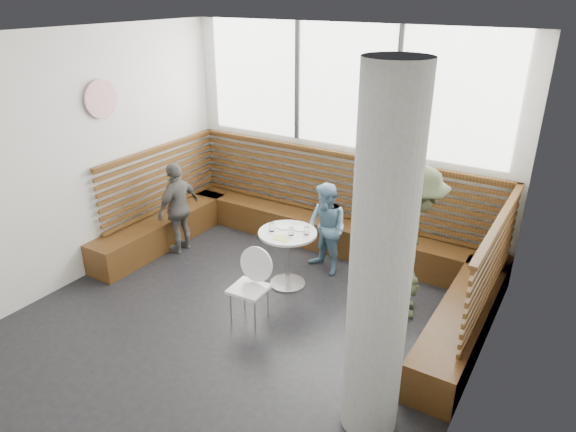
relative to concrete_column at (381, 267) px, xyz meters
The scene contains 15 objects.
room 1.95m from the concrete_column, 161.90° to the left, with size 5.00×5.00×3.20m.
booth 3.24m from the concrete_column, 127.94° to the left, with size 5.00×2.50×1.44m.
concrete_column is the anchor object (origin of this frame).
wall_art 4.48m from the concrete_column, 166.94° to the left, with size 0.50×0.50×0.03m, color white.
cafe_table 2.68m from the concrete_column, 139.15° to the left, with size 0.75×0.75×0.77m.
cafe_chair 2.24m from the concrete_column, 157.45° to the left, with size 0.42×0.42×0.89m.
adult_man 1.99m from the concrete_column, 99.81° to the left, with size 1.20×0.69×1.85m, color #465035.
child_back 2.88m from the concrete_column, 126.30° to the left, with size 0.62×0.48×1.27m, color #6593AF.
child_left 4.18m from the concrete_column, 156.57° to the left, with size 0.80×0.33×1.36m, color #5D5954.
plate_near 2.74m from the concrete_column, 139.14° to the left, with size 0.19×0.19×0.01m, color white.
plate_far 2.64m from the concrete_column, 134.73° to the left, with size 0.20×0.20×0.01m, color white.
glass_left 2.67m from the concrete_column, 143.28° to the left, with size 0.07×0.07×0.11m, color white.
glass_mid 2.49m from the concrete_column, 138.78° to the left, with size 0.07×0.07×0.10m, color white.
glass_right 2.45m from the concrete_column, 134.06° to the left, with size 0.07×0.07×0.11m, color white.
menu_card 2.45m from the concrete_column, 142.34° to the left, with size 0.20×0.14×0.00m, color #A5C64C.
Camera 1 is at (3.08, -3.97, 3.61)m, focal length 32.00 mm.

